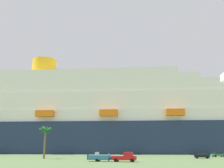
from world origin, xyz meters
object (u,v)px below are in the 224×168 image
at_px(palm_tree, 45,133).
at_px(parked_car_black_coupe, 202,156).
at_px(cruise_ship, 114,121).
at_px(pickup_truck, 125,157).
at_px(small_boat_on_trailer, 102,157).
at_px(parked_car_green_wagon, 218,154).

height_order(palm_tree, parked_car_black_coupe, palm_tree).
bearing_deg(parked_car_black_coupe, cruise_ship, 118.20).
relative_size(pickup_truck, palm_tree, 0.63).
bearing_deg(pickup_truck, small_boat_on_trailer, 170.32).
bearing_deg(pickup_truck, parked_car_black_coupe, 37.89).
bearing_deg(cruise_ship, parked_car_black_coupe, -61.80).
distance_m(small_boat_on_trailer, parked_car_black_coupe, 32.38).
bearing_deg(palm_tree, pickup_truck, -30.87).
bearing_deg(parked_car_black_coupe, pickup_truck, -142.11).
distance_m(pickup_truck, parked_car_green_wagon, 42.23).
bearing_deg(small_boat_on_trailer, parked_car_green_wagon, 37.54).
bearing_deg(small_boat_on_trailer, parked_car_black_coupe, 30.56).
bearing_deg(parked_car_green_wagon, small_boat_on_trailer, -142.46).
distance_m(palm_tree, parked_car_green_wagon, 56.72).
xyz_separation_m(pickup_truck, small_boat_on_trailer, (-5.52, 0.94, -0.08)).
bearing_deg(palm_tree, small_boat_on_trailer, -36.07).
height_order(cruise_ship, parked_car_black_coupe, cruise_ship).
bearing_deg(parked_car_green_wagon, cruise_ship, 131.56).
xyz_separation_m(palm_tree, parked_car_green_wagon, (54.38, 14.78, -6.43)).
distance_m(pickup_truck, parked_car_black_coupe, 28.34).
height_order(pickup_truck, parked_car_green_wagon, pickup_truck).
bearing_deg(pickup_truck, parked_car_green_wagon, 43.12).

